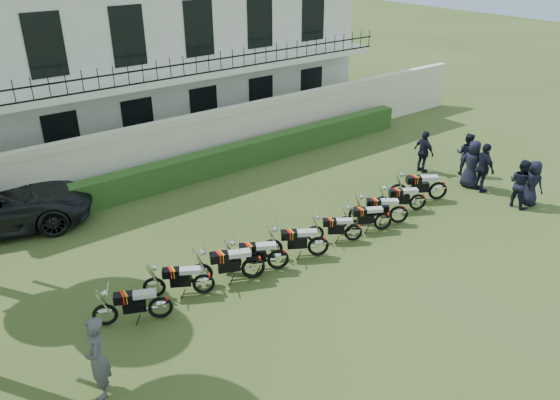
{
  "coord_description": "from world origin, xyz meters",
  "views": [
    {
      "loc": [
        -9.58,
        -10.08,
        8.61
      ],
      "look_at": [
        -0.9,
        1.4,
        1.5
      ],
      "focal_mm": 35.0,
      "sensor_mm": 36.0,
      "label": 1
    }
  ],
  "objects_px": {
    "motorcycle_6": "(383,217)",
    "officer_5": "(424,152)",
    "motorcycle_9": "(438,186)",
    "inspector": "(97,358)",
    "motorcycle_8": "(418,198)",
    "motorcycle_2": "(253,262)",
    "motorcycle_5": "(354,229)",
    "motorcycle_0": "(160,303)",
    "motorcycle_3": "(278,255)",
    "officer_1": "(521,183)",
    "officer_3": "(472,164)",
    "officer_0": "(532,183)",
    "officer_2": "(483,168)",
    "motorcycle_7": "(399,210)",
    "motorcycle_4": "(318,242)",
    "motorcycle_1": "(203,279)",
    "officer_4": "(467,154)"
  },
  "relations": [
    {
      "from": "motorcycle_3",
      "to": "officer_1",
      "type": "height_order",
      "value": "officer_1"
    },
    {
      "from": "motorcycle_3",
      "to": "officer_5",
      "type": "distance_m",
      "value": 9.02
    },
    {
      "from": "motorcycle_0",
      "to": "motorcycle_1",
      "type": "bearing_deg",
      "value": -54.72
    },
    {
      "from": "motorcycle_3",
      "to": "motorcycle_7",
      "type": "relative_size",
      "value": 1.09
    },
    {
      "from": "motorcycle_0",
      "to": "motorcycle_7",
      "type": "bearing_deg",
      "value": -66.62
    },
    {
      "from": "motorcycle_1",
      "to": "officer_3",
      "type": "xyz_separation_m",
      "value": [
        11.33,
        -0.07,
        0.43
      ]
    },
    {
      "from": "motorcycle_6",
      "to": "motorcycle_9",
      "type": "distance_m",
      "value": 3.17
    },
    {
      "from": "motorcycle_2",
      "to": "motorcycle_5",
      "type": "xyz_separation_m",
      "value": [
        3.61,
        -0.18,
        -0.09
      ]
    },
    {
      "from": "motorcycle_6",
      "to": "officer_1",
      "type": "bearing_deg",
      "value": -80.54
    },
    {
      "from": "motorcycle_8",
      "to": "officer_4",
      "type": "height_order",
      "value": "officer_4"
    },
    {
      "from": "motorcycle_1",
      "to": "officer_3",
      "type": "height_order",
      "value": "officer_3"
    },
    {
      "from": "officer_0",
      "to": "motorcycle_1",
      "type": "bearing_deg",
      "value": 84.13
    },
    {
      "from": "motorcycle_5",
      "to": "inspector",
      "type": "xyz_separation_m",
      "value": [
        -8.45,
        -1.35,
        0.5
      ]
    },
    {
      "from": "motorcycle_1",
      "to": "officer_4",
      "type": "distance_m",
      "value": 12.17
    },
    {
      "from": "motorcycle_3",
      "to": "motorcycle_9",
      "type": "bearing_deg",
      "value": -59.75
    },
    {
      "from": "motorcycle_2",
      "to": "officer_5",
      "type": "relative_size",
      "value": 1.16
    },
    {
      "from": "officer_0",
      "to": "officer_5",
      "type": "relative_size",
      "value": 0.96
    },
    {
      "from": "motorcycle_4",
      "to": "officer_3",
      "type": "bearing_deg",
      "value": -56.58
    },
    {
      "from": "motorcycle_2",
      "to": "inspector",
      "type": "distance_m",
      "value": 5.09
    },
    {
      "from": "motorcycle_4",
      "to": "motorcycle_9",
      "type": "distance_m",
      "value": 5.83
    },
    {
      "from": "motorcycle_9",
      "to": "officer_0",
      "type": "xyz_separation_m",
      "value": [
        2.3,
        -2.13,
        0.27
      ]
    },
    {
      "from": "motorcycle_3",
      "to": "motorcycle_4",
      "type": "xyz_separation_m",
      "value": [
        1.36,
        -0.14,
        0.01
      ]
    },
    {
      "from": "motorcycle_9",
      "to": "officer_4",
      "type": "xyz_separation_m",
      "value": [
        2.71,
        0.84,
        0.31
      ]
    },
    {
      "from": "motorcycle_0",
      "to": "motorcycle_4",
      "type": "bearing_deg",
      "value": -66.9
    },
    {
      "from": "motorcycle_0",
      "to": "officer_4",
      "type": "height_order",
      "value": "officer_4"
    },
    {
      "from": "motorcycle_0",
      "to": "motorcycle_6",
      "type": "height_order",
      "value": "motorcycle_0"
    },
    {
      "from": "officer_1",
      "to": "motorcycle_5",
      "type": "bearing_deg",
      "value": 78.42
    },
    {
      "from": "motorcycle_7",
      "to": "motorcycle_9",
      "type": "height_order",
      "value": "motorcycle_9"
    },
    {
      "from": "officer_3",
      "to": "officer_0",
      "type": "bearing_deg",
      "value": 176.89
    },
    {
      "from": "motorcycle_7",
      "to": "officer_5",
      "type": "distance_m",
      "value": 4.65
    },
    {
      "from": "motorcycle_9",
      "to": "inspector",
      "type": "xyz_separation_m",
      "value": [
        -12.83,
        -1.63,
        0.4
      ]
    },
    {
      "from": "motorcycle_4",
      "to": "officer_2",
      "type": "relative_size",
      "value": 0.95
    },
    {
      "from": "motorcycle_8",
      "to": "motorcycle_2",
      "type": "bearing_deg",
      "value": 120.03
    },
    {
      "from": "officer_1",
      "to": "officer_3",
      "type": "relative_size",
      "value": 0.96
    },
    {
      "from": "motorcycle_0",
      "to": "motorcycle_8",
      "type": "height_order",
      "value": "motorcycle_0"
    },
    {
      "from": "motorcycle_0",
      "to": "inspector",
      "type": "distance_m",
      "value": 2.56
    },
    {
      "from": "officer_3",
      "to": "motorcycle_3",
      "type": "bearing_deg",
      "value": 77.69
    },
    {
      "from": "officer_0",
      "to": "officer_2",
      "type": "xyz_separation_m",
      "value": [
        -0.42,
        1.66,
        0.12
      ]
    },
    {
      "from": "officer_2",
      "to": "officer_3",
      "type": "bearing_deg",
      "value": 14.49
    },
    {
      "from": "motorcycle_7",
      "to": "motorcycle_3",
      "type": "bearing_deg",
      "value": 124.74
    },
    {
      "from": "motorcycle_0",
      "to": "officer_0",
      "type": "xyz_separation_m",
      "value": [
        13.08,
        -1.98,
        0.33
      ]
    },
    {
      "from": "motorcycle_6",
      "to": "officer_5",
      "type": "xyz_separation_m",
      "value": [
        4.73,
        2.34,
        0.38
      ]
    },
    {
      "from": "motorcycle_9",
      "to": "inspector",
      "type": "relative_size",
      "value": 1.01
    },
    {
      "from": "motorcycle_0",
      "to": "officer_5",
      "type": "height_order",
      "value": "officer_5"
    },
    {
      "from": "officer_0",
      "to": "officer_1",
      "type": "xyz_separation_m",
      "value": [
        -0.45,
        0.17,
        0.05
      ]
    },
    {
      "from": "motorcycle_3",
      "to": "inspector",
      "type": "relative_size",
      "value": 0.94
    },
    {
      "from": "officer_4",
      "to": "motorcycle_8",
      "type": "bearing_deg",
      "value": 86.96
    },
    {
      "from": "motorcycle_4",
      "to": "motorcycle_9",
      "type": "height_order",
      "value": "motorcycle_9"
    },
    {
      "from": "motorcycle_3",
      "to": "motorcycle_5",
      "type": "bearing_deg",
      "value": -63.64
    },
    {
      "from": "officer_5",
      "to": "motorcycle_5",
      "type": "bearing_deg",
      "value": 116.35
    }
  ]
}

